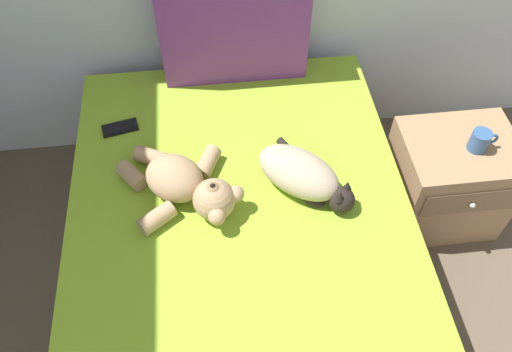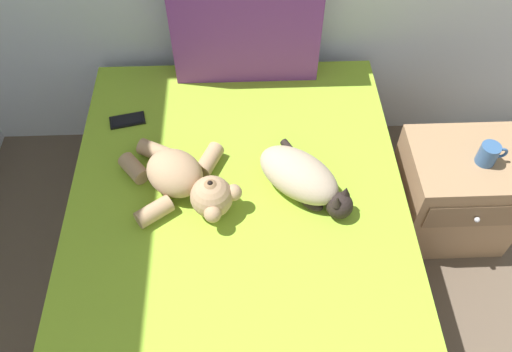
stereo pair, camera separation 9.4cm
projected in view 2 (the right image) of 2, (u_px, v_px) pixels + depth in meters
bed at (240, 268)px, 2.09m from camera, size 1.34×1.93×0.56m
patterned_cushion at (246, 28)px, 2.22m from camera, size 0.64×0.14×0.48m
cat at (303, 178)px, 1.93m from camera, size 0.38×0.41×0.15m
teddy_bear at (185, 181)px, 1.92m from camera, size 0.48×0.44×0.17m
cell_phone at (127, 120)px, 2.21m from camera, size 0.16×0.10×0.01m
nightstand at (454, 193)px, 2.36m from camera, size 0.50×0.43×0.50m
mug at (489, 154)px, 2.11m from camera, size 0.12×0.08×0.09m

